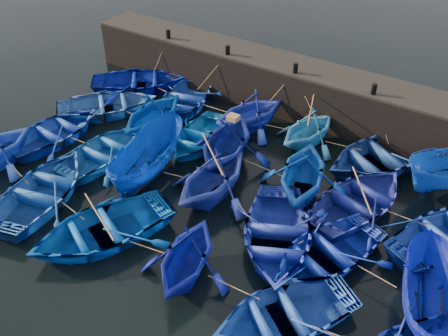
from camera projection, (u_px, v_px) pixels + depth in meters
The scene contains 32 objects.
ground at pixel (180, 222), 19.84m from camera, with size 120.00×120.00×0.00m, color black.
quay_wall at pixel (301, 90), 26.12m from camera, with size 26.00×2.50×2.50m, color black.
quay_top at pixel (303, 67), 25.34m from camera, with size 26.00×2.50×0.12m, color black.
bollard_0 at pixel (168, 34), 28.09m from camera, with size 0.24×0.24×0.50m, color black.
bollard_1 at pixel (228, 50), 26.32m from camera, with size 0.24×0.24×0.50m, color black.
bollard_2 at pixel (296, 68), 24.55m from camera, with size 0.24×0.24×0.50m, color black.
bollard_3 at pixel (374, 89), 22.78m from camera, with size 0.24×0.24×0.50m, color black.
boat_0 at pixel (140, 81), 28.52m from camera, with size 3.84×5.37×1.11m, color #021287.
boat_1 at pixel (184, 99), 26.87m from camera, with size 3.68×5.14×1.07m, color #1840AB.
boat_2 at pixel (250, 111), 24.79m from camera, with size 3.48×4.04×2.13m, color #1C2E9F.
boat_3 at pixel (309, 128), 23.65m from camera, with size 3.20×3.71×1.95m, color #2B7ED4.
boat_4 at pixel (380, 155), 22.51m from camera, with size 4.09×5.72×1.19m, color navy.
boat_6 at pixel (108, 104), 26.36m from camera, with size 3.73×5.21×1.08m, color #24549E.
boat_7 at pixel (154, 113), 24.53m from camera, with size 3.67×4.26×2.24m, color #003D9D.
boat_8 at pixel (198, 136), 24.03m from camera, with size 3.20×4.47×0.93m, color blue.
boat_9 at pixel (227, 141), 22.33m from camera, with size 3.97×4.60×2.42m, color navy.
boat_10 at pixel (304, 172), 20.56m from camera, with size 3.80×4.40×2.32m, color #0942A8.
boat_11 at pixel (359, 201), 20.06m from camera, with size 3.76×5.26×1.09m, color navy.
boat_13 at pixel (55, 131), 24.27m from camera, with size 3.60×5.03×1.04m, color #1337A3.
boat_14 at pixel (103, 151), 22.94m from camera, with size 3.44×4.80×1.00m, color blue.
boat_15 at pixel (147, 157), 21.68m from camera, with size 1.96×5.20×2.01m, color #013294.
boat_16 at pixel (213, 176), 20.38m from camera, with size 3.70×4.30×2.26m, color navy.
boat_17 at pixel (276, 234), 18.50m from camera, with size 3.90×5.45×1.13m, color #1D2FA5.
boat_18 at pixel (326, 252), 17.85m from camera, with size 3.52×4.92×1.02m, color #0E29A2.
boat_19 at pixel (427, 293), 15.91m from camera, with size 1.67×4.44×1.72m, color #0D1CA3.
boat_21 at pixel (42, 190), 20.54m from camera, with size 3.93×5.49×1.14m, color #13448F.
boat_22 at pixel (101, 228), 18.74m from camera, with size 3.97×5.56×1.15m, color #02449B.
boat_23 at pixel (186, 256), 17.04m from camera, with size 3.26×3.78×1.99m, color #091489.
boat_24 at pixel (284, 313), 15.73m from camera, with size 3.49×4.88×1.01m, color #1640A5.
wooden_crate at pixel (233, 118), 21.40m from camera, with size 0.48×0.43×0.22m, color olive.
mooring_ropes at pixel (245, 150), 22.39m from camera, with size 17.46×11.91×2.10m.
loose_oars at pixel (251, 164), 20.21m from camera, with size 9.77×12.20×1.23m.
Camera 1 is at (9.54, -11.23, 13.57)m, focal length 40.00 mm.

